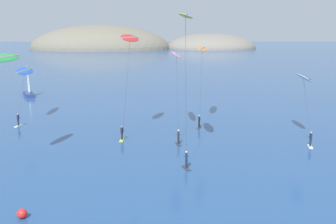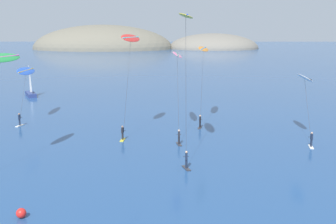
{
  "view_description": "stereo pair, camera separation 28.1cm",
  "coord_description": "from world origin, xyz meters",
  "px_view_note": "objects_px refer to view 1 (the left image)",
  "views": [
    {
      "loc": [
        2.47,
        -20.13,
        13.21
      ],
      "look_at": [
        2.42,
        23.81,
        3.96
      ],
      "focal_mm": 45.0,
      "sensor_mm": 36.0,
      "label": 1
    },
    {
      "loc": [
        2.75,
        -20.13,
        13.21
      ],
      "look_at": [
        2.42,
        23.81,
        3.96
      ],
      "focal_mm": 45.0,
      "sensor_mm": 36.0,
      "label": 2
    }
  ],
  "objects_px": {
    "kitesurfer_orange": "(203,55)",
    "kitesurfer_red": "(130,47)",
    "kitesurfer_yellow": "(186,28)",
    "kitesurfer_pink": "(177,61)",
    "sailboat_near": "(29,93)",
    "kitesurfer_blue": "(25,74)",
    "kitesurfer_white": "(305,83)",
    "marker_buoy": "(22,214)"
  },
  "relations": [
    {
      "from": "kitesurfer_orange",
      "to": "kitesurfer_red",
      "type": "distance_m",
      "value": 10.83
    },
    {
      "from": "kitesurfer_yellow",
      "to": "kitesurfer_pink",
      "type": "xyz_separation_m",
      "value": [
        -0.61,
        10.65,
        -3.93
      ]
    },
    {
      "from": "kitesurfer_pink",
      "to": "sailboat_near",
      "type": "bearing_deg",
      "value": 135.34
    },
    {
      "from": "kitesurfer_blue",
      "to": "kitesurfer_white",
      "type": "bearing_deg",
      "value": -14.67
    },
    {
      "from": "sailboat_near",
      "to": "kitesurfer_white",
      "type": "xyz_separation_m",
      "value": [
        41.57,
        -29.42,
        5.9
      ]
    },
    {
      "from": "kitesurfer_yellow",
      "to": "kitesurfer_red",
      "type": "relative_size",
      "value": 1.18
    },
    {
      "from": "kitesurfer_yellow",
      "to": "marker_buoy",
      "type": "distance_m",
      "value": 21.45
    },
    {
      "from": "sailboat_near",
      "to": "kitesurfer_red",
      "type": "xyz_separation_m",
      "value": [
        21.45,
        -27.92,
        9.94
      ]
    },
    {
      "from": "marker_buoy",
      "to": "kitesurfer_pink",
      "type": "bearing_deg",
      "value": 64.73
    },
    {
      "from": "kitesurfer_white",
      "to": "marker_buoy",
      "type": "height_order",
      "value": "kitesurfer_white"
    },
    {
      "from": "kitesurfer_white",
      "to": "kitesurfer_pink",
      "type": "relative_size",
      "value": 0.76
    },
    {
      "from": "kitesurfer_red",
      "to": "kitesurfer_pink",
      "type": "bearing_deg",
      "value": 12.76
    },
    {
      "from": "sailboat_near",
      "to": "kitesurfer_orange",
      "type": "bearing_deg",
      "value": -35.88
    },
    {
      "from": "kitesurfer_white",
      "to": "kitesurfer_pink",
      "type": "distance_m",
      "value": 15.03
    },
    {
      "from": "kitesurfer_pink",
      "to": "marker_buoy",
      "type": "bearing_deg",
      "value": -115.27
    },
    {
      "from": "kitesurfer_red",
      "to": "kitesurfer_pink",
      "type": "distance_m",
      "value": 5.92
    },
    {
      "from": "kitesurfer_orange",
      "to": "kitesurfer_pink",
      "type": "distance_m",
      "value": 5.8
    },
    {
      "from": "sailboat_near",
      "to": "kitesurfer_orange",
      "type": "xyz_separation_m",
      "value": [
        30.42,
        -22.0,
        8.58
      ]
    },
    {
      "from": "kitesurfer_yellow",
      "to": "kitesurfer_white",
      "type": "distance_m",
      "value": 17.23
    },
    {
      "from": "kitesurfer_orange",
      "to": "marker_buoy",
      "type": "xyz_separation_m",
      "value": [
        -14.57,
        -28.24,
        -8.87
      ]
    },
    {
      "from": "kitesurfer_white",
      "to": "sailboat_near",
      "type": "bearing_deg",
      "value": 144.71
    },
    {
      "from": "kitesurfer_orange",
      "to": "kitesurfer_red",
      "type": "bearing_deg",
      "value": -146.6
    },
    {
      "from": "kitesurfer_orange",
      "to": "kitesurfer_blue",
      "type": "distance_m",
      "value": 24.27
    },
    {
      "from": "kitesurfer_yellow",
      "to": "marker_buoy",
      "type": "xyz_separation_m",
      "value": [
        -11.74,
        -12.93,
        -12.45
      ]
    },
    {
      "from": "kitesurfer_pink",
      "to": "marker_buoy",
      "type": "xyz_separation_m",
      "value": [
        -11.13,
        -23.57,
        -8.52
      ]
    },
    {
      "from": "kitesurfer_blue",
      "to": "kitesurfer_pink",
      "type": "distance_m",
      "value": 21.73
    },
    {
      "from": "kitesurfer_orange",
      "to": "kitesurfer_white",
      "type": "relative_size",
      "value": 1.37
    },
    {
      "from": "kitesurfer_orange",
      "to": "kitesurfer_white",
      "type": "distance_m",
      "value": 13.66
    },
    {
      "from": "sailboat_near",
      "to": "kitesurfer_pink",
      "type": "relative_size",
      "value": 0.58
    },
    {
      "from": "kitesurfer_red",
      "to": "kitesurfer_blue",
      "type": "distance_m",
      "value": 17.43
    },
    {
      "from": "kitesurfer_pink",
      "to": "kitesurfer_yellow",
      "type": "bearing_deg",
      "value": -86.7
    },
    {
      "from": "sailboat_near",
      "to": "marker_buoy",
      "type": "bearing_deg",
      "value": -72.49
    },
    {
      "from": "kitesurfer_yellow",
      "to": "kitesurfer_blue",
      "type": "xyz_separation_m",
      "value": [
        -21.22,
        17.11,
        -6.35
      ]
    },
    {
      "from": "kitesurfer_orange",
      "to": "kitesurfer_blue",
      "type": "xyz_separation_m",
      "value": [
        -24.05,
        1.8,
        -2.77
      ]
    },
    {
      "from": "kitesurfer_white",
      "to": "kitesurfer_pink",
      "type": "height_order",
      "value": "kitesurfer_pink"
    },
    {
      "from": "kitesurfer_blue",
      "to": "marker_buoy",
      "type": "bearing_deg",
      "value": -72.48
    },
    {
      "from": "kitesurfer_yellow",
      "to": "kitesurfer_orange",
      "type": "height_order",
      "value": "kitesurfer_yellow"
    },
    {
      "from": "kitesurfer_blue",
      "to": "kitesurfer_pink",
      "type": "relative_size",
      "value": 0.74
    },
    {
      "from": "marker_buoy",
      "to": "sailboat_near",
      "type": "bearing_deg",
      "value": 107.51
    },
    {
      "from": "kitesurfer_white",
      "to": "kitesurfer_yellow",
      "type": "bearing_deg",
      "value": -150.55
    },
    {
      "from": "kitesurfer_yellow",
      "to": "kitesurfer_blue",
      "type": "bearing_deg",
      "value": 141.13
    },
    {
      "from": "kitesurfer_blue",
      "to": "marker_buoy",
      "type": "xyz_separation_m",
      "value": [
        9.48,
        -30.03,
        -6.1
      ]
    }
  ]
}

